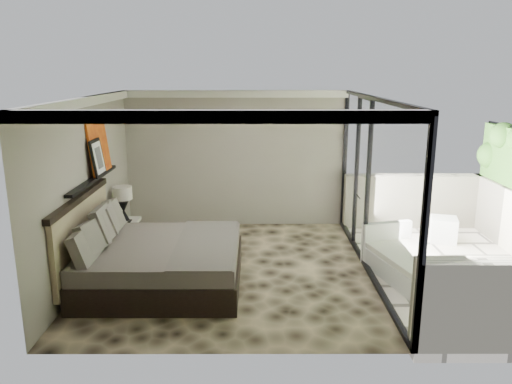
{
  "coord_description": "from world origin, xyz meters",
  "views": [
    {
      "loc": [
        0.4,
        -7.66,
        3.21
      ],
      "look_at": [
        0.41,
        0.4,
        1.22
      ],
      "focal_mm": 35.0,
      "sensor_mm": 36.0,
      "label": 1
    }
  ],
  "objects_px": {
    "ottoman": "(443,230)",
    "lounger": "(410,265)",
    "table_lamp": "(123,199)",
    "bed": "(155,260)",
    "nightstand": "(126,234)"
  },
  "relations": [
    {
      "from": "nightstand",
      "to": "table_lamp",
      "type": "bearing_deg",
      "value": -170.63
    },
    {
      "from": "bed",
      "to": "nightstand",
      "type": "distance_m",
      "value": 1.86
    },
    {
      "from": "bed",
      "to": "ottoman",
      "type": "distance_m",
      "value": 5.47
    },
    {
      "from": "nightstand",
      "to": "lounger",
      "type": "relative_size",
      "value": 0.26
    },
    {
      "from": "nightstand",
      "to": "lounger",
      "type": "xyz_separation_m",
      "value": [
        4.83,
        -1.45,
        -0.03
      ]
    },
    {
      "from": "bed",
      "to": "lounger",
      "type": "height_order",
      "value": "bed"
    },
    {
      "from": "nightstand",
      "to": "lounger",
      "type": "distance_m",
      "value": 5.05
    },
    {
      "from": "bed",
      "to": "table_lamp",
      "type": "bearing_deg",
      "value": 118.36
    },
    {
      "from": "bed",
      "to": "ottoman",
      "type": "height_order",
      "value": "bed"
    },
    {
      "from": "table_lamp",
      "to": "lounger",
      "type": "xyz_separation_m",
      "value": [
        4.84,
        -1.45,
        -0.71
      ]
    },
    {
      "from": "bed",
      "to": "ottoman",
      "type": "relative_size",
      "value": 5.11
    },
    {
      "from": "ottoman",
      "to": "lounger",
      "type": "height_order",
      "value": "lounger"
    },
    {
      "from": "ottoman",
      "to": "lounger",
      "type": "bearing_deg",
      "value": -123.63
    },
    {
      "from": "bed",
      "to": "nightstand",
      "type": "xyz_separation_m",
      "value": [
        -0.87,
        1.63,
        -0.14
      ]
    },
    {
      "from": "nightstand",
      "to": "table_lamp",
      "type": "xyz_separation_m",
      "value": [
        -0.01,
        0.0,
        0.67
      ]
    }
  ]
}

